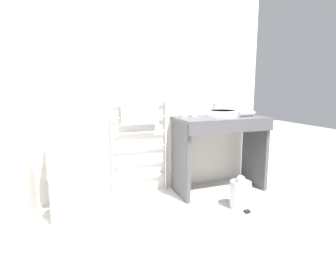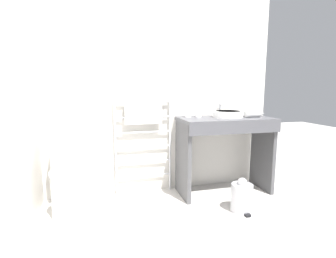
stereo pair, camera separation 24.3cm
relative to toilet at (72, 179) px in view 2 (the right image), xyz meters
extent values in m
cube|color=silver|center=(0.88, 0.42, 0.96)|extent=(2.64, 0.12, 2.59)
cylinder|color=white|center=(0.00, -0.08, -0.13)|extent=(0.34, 0.34, 0.41)
cylinder|color=white|center=(0.00, -0.08, 0.09)|extent=(0.35, 0.35, 0.02)
cube|color=white|center=(0.00, 0.16, 0.25)|extent=(0.37, 0.18, 0.35)
cylinder|color=silver|center=(0.00, 0.16, 0.43)|extent=(0.05, 0.05, 0.01)
cylinder|color=silver|center=(0.42, 0.33, 0.19)|extent=(0.02, 0.02, 1.04)
cylinder|color=silver|center=(1.01, 0.33, 0.19)|extent=(0.02, 0.02, 1.04)
cylinder|color=silver|center=(0.71, 0.33, -0.15)|extent=(0.60, 0.02, 0.02)
cylinder|color=silver|center=(0.71, 0.33, 0.02)|extent=(0.60, 0.02, 0.02)
cylinder|color=silver|center=(0.71, 0.33, 0.18)|extent=(0.60, 0.02, 0.02)
cylinder|color=silver|center=(0.71, 0.33, 0.34)|extent=(0.60, 0.02, 0.02)
cylinder|color=silver|center=(0.71, 0.33, 0.50)|extent=(0.60, 0.02, 0.02)
cylinder|color=silver|center=(0.71, 0.33, 0.67)|extent=(0.60, 0.02, 0.02)
cube|color=silver|center=(0.71, 0.30, 0.56)|extent=(0.39, 0.04, 0.24)
cube|color=#4C4C51|center=(1.57, 0.10, 0.48)|extent=(0.99, 0.50, 0.03)
cube|color=#4C4C51|center=(1.57, -0.14, 0.42)|extent=(0.99, 0.02, 0.10)
cube|color=#4C4C4F|center=(1.09, 0.10, 0.07)|extent=(0.04, 0.43, 0.80)
cube|color=#4C4C4F|center=(2.04, 0.10, 0.07)|extent=(0.04, 0.43, 0.80)
cylinder|color=white|center=(1.60, 0.13, 0.54)|extent=(0.33, 0.33, 0.07)
cylinder|color=silver|center=(1.60, 0.13, 0.57)|extent=(0.27, 0.27, 0.01)
cylinder|color=silver|center=(1.60, 0.32, 0.57)|extent=(0.02, 0.02, 0.14)
cylinder|color=silver|center=(1.60, 0.28, 0.63)|extent=(0.02, 0.09, 0.02)
cylinder|color=white|center=(1.19, 0.25, 0.54)|extent=(0.07, 0.07, 0.09)
cylinder|color=white|center=(1.30, 0.22, 0.54)|extent=(0.07, 0.07, 0.09)
cylinder|color=white|center=(1.86, 0.07, 0.54)|extent=(0.17, 0.07, 0.07)
cone|color=silver|center=(1.98, 0.07, 0.54)|extent=(0.06, 0.06, 0.06)
cube|color=white|center=(1.83, 0.15, 0.54)|extent=(0.04, 0.10, 0.05)
cylinder|color=#B7B7BC|center=(1.52, -0.36, -0.20)|extent=(0.20, 0.20, 0.26)
sphere|color=#B7B7BC|center=(1.52, -0.36, -0.05)|extent=(0.09, 0.09, 0.09)
cube|color=black|center=(1.52, -0.47, -0.32)|extent=(0.05, 0.04, 0.02)
cube|color=#B2BCCC|center=(-0.02, -0.51, -0.33)|extent=(0.56, 0.36, 0.01)
camera|label=1|loc=(0.04, -2.35, 0.82)|focal=28.00mm
camera|label=2|loc=(0.27, -2.42, 0.82)|focal=28.00mm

